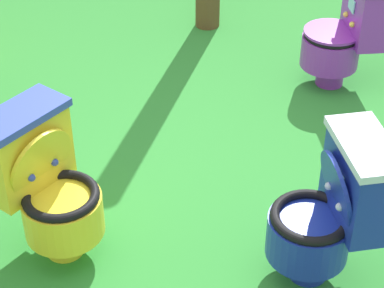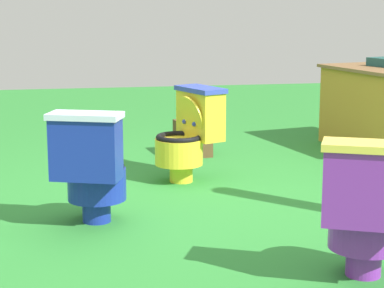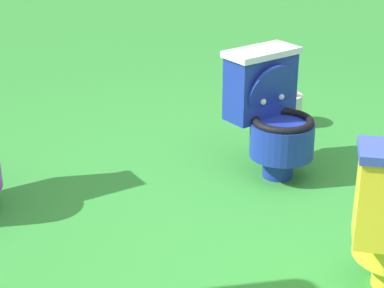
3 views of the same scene
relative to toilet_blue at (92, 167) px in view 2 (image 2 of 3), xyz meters
name	(u,v)px [view 2 (image 2 of 3)]	position (x,y,z in m)	size (l,w,h in m)	color
ground	(211,206)	(-0.27, 0.81, -0.37)	(14.00, 14.00, 0.00)	#2D8433
toilet_blue	(92,167)	(0.00, 0.00, 0.00)	(0.60, 0.55, 0.73)	#192D9E
toilet_purple	(366,209)	(1.16, 1.29, 0.00)	(0.61, 0.57, 0.73)	purple
toilet_yellow	(189,133)	(-1.01, 0.79, 0.00)	(0.56, 0.61, 0.73)	yellow
small_crate	(193,138)	(-1.94, 0.99, -0.22)	(0.35, 0.28, 0.31)	brown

